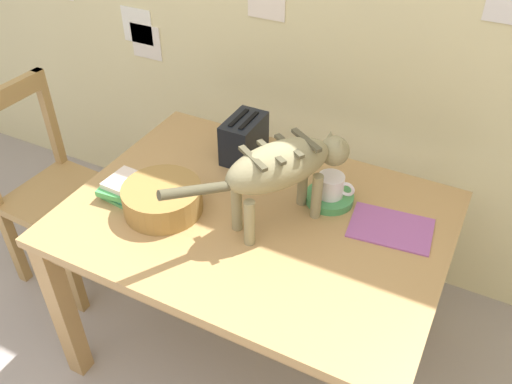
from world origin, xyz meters
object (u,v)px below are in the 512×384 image
(cat, at_px, (283,167))
(coffee_mug, at_px, (331,186))
(book_stack, at_px, (130,190))
(wicker_basket, at_px, (162,198))
(dining_table, at_px, (256,233))
(toaster, at_px, (244,139))
(wooden_chair_near, at_px, (55,192))
(saucer_bowl, at_px, (329,197))
(magazine, at_px, (391,228))

(cat, relative_size, coffee_mug, 4.38)
(book_stack, xyz_separation_m, wicker_basket, (0.15, -0.01, 0.02))
(dining_table, height_order, coffee_mug, coffee_mug)
(dining_table, distance_m, toaster, 0.40)
(dining_table, bearing_deg, coffee_mug, 42.91)
(cat, height_order, coffee_mug, cat)
(book_stack, bearing_deg, wooden_chair_near, 166.73)
(toaster, bearing_deg, dining_table, -55.40)
(saucer_bowl, relative_size, coffee_mug, 1.28)
(saucer_bowl, distance_m, wooden_chair_near, 1.28)
(dining_table, relative_size, wooden_chair_near, 1.37)
(dining_table, xyz_separation_m, coffee_mug, (0.20, 0.19, 0.16))
(toaster, bearing_deg, wooden_chair_near, -161.54)
(magazine, bearing_deg, dining_table, -168.27)
(coffee_mug, bearing_deg, toaster, 165.15)
(book_stack, bearing_deg, cat, 13.87)
(cat, relative_size, book_stack, 2.90)
(coffee_mug, height_order, magazine, coffee_mug)
(coffee_mug, distance_m, wooden_chair_near, 1.29)
(coffee_mug, bearing_deg, wooden_chair_near, -172.20)
(magazine, xyz_separation_m, wooden_chair_near, (-1.47, -0.12, -0.29))
(cat, bearing_deg, wooden_chair_near, -148.15)
(magazine, height_order, book_stack, book_stack)
(book_stack, height_order, wooden_chair_near, wooden_chair_near)
(book_stack, height_order, wicker_basket, wicker_basket)
(coffee_mug, bearing_deg, cat, -122.82)
(cat, bearing_deg, book_stack, -134.02)
(cat, distance_m, wooden_chair_near, 1.23)
(saucer_bowl, relative_size, magazine, 0.64)
(wicker_basket, distance_m, toaster, 0.43)
(saucer_bowl, height_order, wooden_chair_near, wooden_chair_near)
(cat, bearing_deg, saucer_bowl, 90.00)
(wooden_chair_near, bearing_deg, toaster, 111.03)
(saucer_bowl, bearing_deg, cat, -122.11)
(coffee_mug, xyz_separation_m, wicker_basket, (-0.50, -0.31, -0.02))
(magazine, relative_size, toaster, 1.36)
(wicker_basket, bearing_deg, toaster, 77.08)
(cat, bearing_deg, dining_table, -139.27)
(cat, bearing_deg, coffee_mug, 89.29)
(cat, distance_m, wicker_basket, 0.45)
(wicker_basket, relative_size, toaster, 1.38)
(wooden_chair_near, bearing_deg, coffee_mug, 100.37)
(toaster, relative_size, wooden_chair_near, 0.21)
(saucer_bowl, bearing_deg, coffee_mug, 0.00)
(wicker_basket, bearing_deg, magazine, 19.90)
(dining_table, distance_m, saucer_bowl, 0.29)
(dining_table, bearing_deg, wicker_basket, -157.43)
(saucer_bowl, xyz_separation_m, book_stack, (-0.65, -0.31, 0.02))
(toaster, xyz_separation_m, wooden_chair_near, (-0.83, -0.28, -0.37))
(dining_table, xyz_separation_m, book_stack, (-0.45, -0.12, 0.12))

